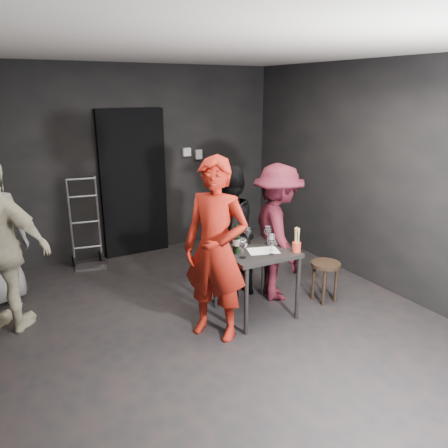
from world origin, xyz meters
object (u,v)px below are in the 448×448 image
man_maroon (277,229)px  breadstick_cup (297,240)px  woman_black (227,232)px  stool (325,271)px  wine_bottle (236,242)px  hand_truck (88,250)px  tasting_table (256,257)px  server_red (216,233)px

man_maroon → breadstick_cup: man_maroon is taller
woman_black → breadstick_cup: bearing=94.9°
stool → woman_black: 1.21m
stool → breadstick_cup: bearing=-166.4°
wine_bottle → breadstick_cup: (0.56, -0.27, 0.01)m
woman_black → breadstick_cup: woman_black is taller
hand_truck → tasting_table: (1.28, -2.26, 0.43)m
server_red → wine_bottle: server_red is taller
server_red → stool: bearing=54.0°
tasting_table → breadstick_cup: size_ratio=2.69×
server_red → wine_bottle: 0.41m
breadstick_cup → man_maroon: bearing=76.0°
stool → woman_black: size_ratio=0.29×
hand_truck → stool: hand_truck is taller
woman_black → server_red: bearing=27.9°
man_maroon → breadstick_cup: size_ratio=5.93×
tasting_table → breadstick_cup: breadstick_cup is taller
woman_black → wine_bottle: bearing=47.0°
breadstick_cup → server_red: bearing=172.8°
stool → woman_black: woman_black is taller
hand_truck → woman_black: (1.18, -1.81, 0.60)m
hand_truck → breadstick_cup: (1.59, -2.53, 0.65)m
man_maroon → wine_bottle: (-0.69, -0.24, 0.04)m
stool → server_red: server_red is taller
hand_truck → server_red: (0.70, -2.42, 0.84)m
tasting_table → wine_bottle: wine_bottle is taller
server_red → woman_black: size_ratio=1.30×
server_red → woman_black: (0.48, 0.61, -0.24)m
stool → wine_bottle: bearing=173.1°
tasting_table → server_red: bearing=-164.1°
stool → man_maroon: 0.73m
tasting_table → server_red: server_red is taller
woman_black → stool: bearing=123.8°
woman_black → wine_bottle: size_ratio=5.34×
hand_truck → man_maroon: man_maroon is taller
man_maroon → wine_bottle: bearing=125.4°
hand_truck → man_maroon: (1.71, -2.03, 0.60)m
tasting_table → woman_black: bearing=102.0°
server_red → breadstick_cup: 0.91m
hand_truck → woman_black: 2.24m
tasting_table → stool: size_ratio=1.60×
woman_black → man_maroon: man_maroon is taller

